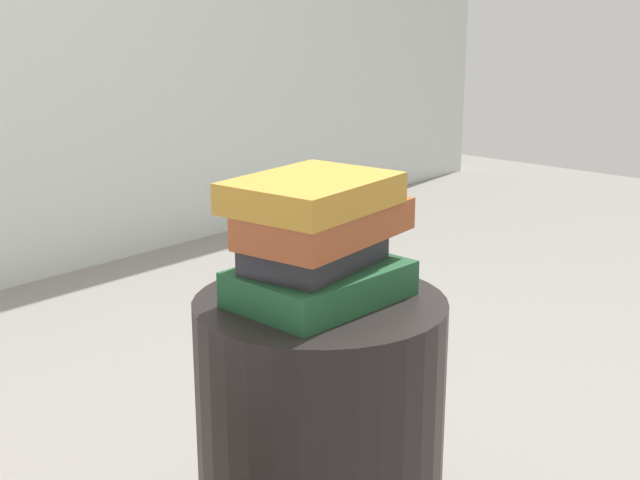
# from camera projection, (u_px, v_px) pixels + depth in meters

# --- Properties ---
(side_table) EXTENTS (0.43, 0.43, 0.54)m
(side_table) POSITION_uv_depth(u_px,v_px,m) (320.00, 444.00, 1.54)
(side_table) COLOR black
(side_table) RESTS_ON ground_plane
(book_forest) EXTENTS (0.29, 0.21, 0.06)m
(book_forest) POSITION_uv_depth(u_px,v_px,m) (317.00, 284.00, 1.46)
(book_forest) COLOR #1E512D
(book_forest) RESTS_ON side_table
(book_charcoal) EXTENTS (0.25, 0.18, 0.05)m
(book_charcoal) POSITION_uv_depth(u_px,v_px,m) (315.00, 253.00, 1.44)
(book_charcoal) COLOR #28282D
(book_charcoal) RESTS_ON book_forest
(book_rust) EXTENTS (0.31, 0.20, 0.05)m
(book_rust) POSITION_uv_depth(u_px,v_px,m) (326.00, 223.00, 1.43)
(book_rust) COLOR #994723
(book_rust) RESTS_ON book_charcoal
(book_ochre) EXTENTS (0.28, 0.22, 0.05)m
(book_ochre) POSITION_uv_depth(u_px,v_px,m) (312.00, 193.00, 1.41)
(book_ochre) COLOR #B7842D
(book_ochre) RESTS_ON book_rust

